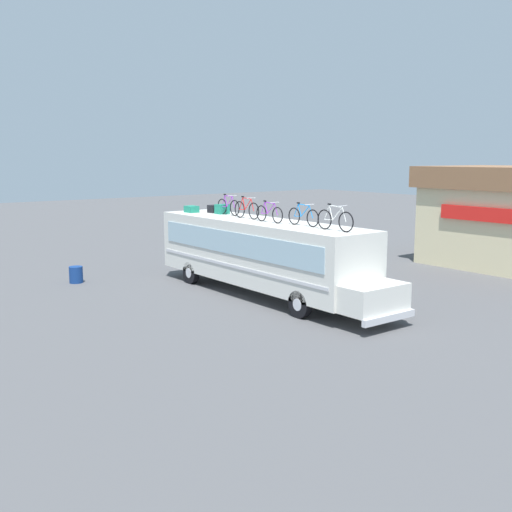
# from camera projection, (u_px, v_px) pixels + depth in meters

# --- Properties ---
(ground_plane) EXTENTS (120.00, 120.00, 0.00)m
(ground_plane) POSITION_uv_depth(u_px,v_px,m) (259.00, 294.00, 25.57)
(ground_plane) COLOR #4C4C4F
(bus) EXTENTS (12.91, 2.65, 3.13)m
(bus) POSITION_uv_depth(u_px,v_px,m) (262.00, 253.00, 25.10)
(bus) COLOR silver
(bus) RESTS_ON ground
(luggage_bag_1) EXTENTS (0.64, 0.49, 0.31)m
(luggage_bag_1) POSITION_uv_depth(u_px,v_px,m) (192.00, 209.00, 28.53)
(luggage_bag_1) COLOR #1E7F66
(luggage_bag_1) RESTS_ON bus
(luggage_bag_2) EXTENTS (0.50, 0.34, 0.36)m
(luggage_bag_2) POSITION_uv_depth(u_px,v_px,m) (213.00, 209.00, 28.31)
(luggage_bag_2) COLOR black
(luggage_bag_2) RESTS_ON bus
(luggage_bag_3) EXTENTS (0.49, 0.54, 0.44)m
(luggage_bag_3) POSITION_uv_depth(u_px,v_px,m) (222.00, 209.00, 27.79)
(luggage_bag_3) COLOR #1E7F66
(luggage_bag_3) RESTS_ON bus
(rooftop_bicycle_1) EXTENTS (1.70, 0.44, 0.94)m
(rooftop_bicycle_1) POSITION_uv_depth(u_px,v_px,m) (228.00, 206.00, 27.16)
(rooftop_bicycle_1) COLOR black
(rooftop_bicycle_1) RESTS_ON bus
(rooftop_bicycle_2) EXTENTS (1.72, 0.44, 0.95)m
(rooftop_bicycle_2) POSITION_uv_depth(u_px,v_px,m) (247.00, 209.00, 25.60)
(rooftop_bicycle_2) COLOR black
(rooftop_bicycle_2) RESTS_ON bus
(rooftop_bicycle_3) EXTENTS (1.68, 0.44, 0.87)m
(rooftop_bicycle_3) POSITION_uv_depth(u_px,v_px,m) (269.00, 213.00, 24.16)
(rooftop_bicycle_3) COLOR black
(rooftop_bicycle_3) RESTS_ON bus
(rooftop_bicycle_4) EXTENTS (1.72, 0.44, 0.88)m
(rooftop_bicycle_4) POSITION_uv_depth(u_px,v_px,m) (303.00, 216.00, 22.92)
(rooftop_bicycle_4) COLOR black
(rooftop_bicycle_4) RESTS_ON bus
(rooftop_bicycle_5) EXTENTS (1.79, 0.44, 0.96)m
(rooftop_bicycle_5) POSITION_uv_depth(u_px,v_px,m) (335.00, 220.00, 21.37)
(rooftop_bicycle_5) COLOR black
(rooftop_bicycle_5) RESTS_ON bus
(trash_bin) EXTENTS (0.61, 0.61, 0.76)m
(trash_bin) POSITION_uv_depth(u_px,v_px,m) (76.00, 275.00, 27.79)
(trash_bin) COLOR navy
(trash_bin) RESTS_ON ground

